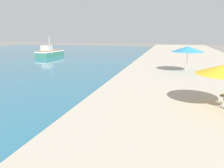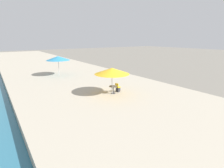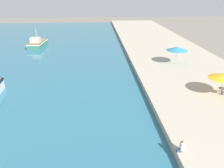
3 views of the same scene
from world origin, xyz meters
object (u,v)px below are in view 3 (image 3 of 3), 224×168
cafe_umbrella_pink (224,76)px  cafe_umbrella_white (177,49)px  person_at_quay (182,147)px  fishing_boat_mid (37,43)px  cafe_table (222,90)px

cafe_umbrella_pink → cafe_umbrella_white: size_ratio=0.99×
person_at_quay → fishing_boat_mid: bearing=117.9°
person_at_quay → cafe_umbrella_white: bearing=72.3°
cafe_umbrella_pink → cafe_table: (0.20, 0.08, -1.73)m
cafe_table → cafe_umbrella_pink: bearing=-159.0°
fishing_boat_mid → cafe_umbrella_pink: bearing=-40.5°
cafe_umbrella_pink → cafe_table: cafe_umbrella_pink is taller
person_at_quay → cafe_umbrella_pink: bearing=48.9°
cafe_umbrella_pink → cafe_umbrella_white: (-1.35, 11.51, 0.23)m
fishing_boat_mid → cafe_umbrella_pink: (27.20, -27.32, 2.11)m
cafe_umbrella_white → person_at_quay: (-6.55, -20.58, -2.06)m
cafe_umbrella_white → cafe_table: 11.70m
cafe_umbrella_white → cafe_table: size_ratio=4.16×
cafe_umbrella_pink → cafe_table: bearing=21.0°
fishing_boat_mid → person_at_quay: (19.30, -36.39, 0.27)m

